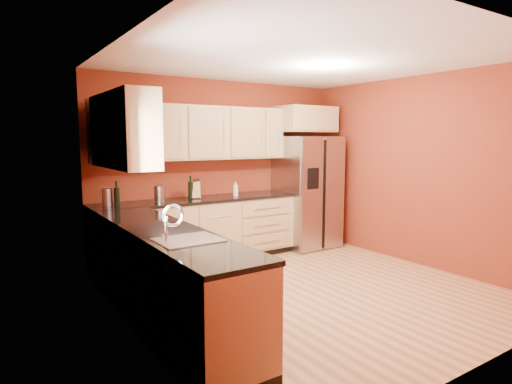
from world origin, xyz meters
TOP-DOWN VIEW (x-y plane):
  - floor at (0.00, 0.00)m, footprint 4.00×4.00m
  - ceiling at (0.00, 0.00)m, footprint 4.00×4.00m
  - wall_back at (0.00, 2.00)m, footprint 4.00×0.04m
  - wall_front at (0.00, -2.00)m, footprint 4.00×0.04m
  - wall_left at (-2.00, 0.00)m, footprint 0.04×4.00m
  - wall_right at (2.00, 0.00)m, footprint 0.04×4.00m
  - base_cabinets_back at (-0.55, 1.70)m, footprint 2.90×0.60m
  - base_cabinets_left at (-1.70, 0.00)m, footprint 0.60×2.80m
  - countertop_back at (-0.55, 1.69)m, footprint 2.90×0.62m
  - countertop_left at (-1.69, 0.00)m, footprint 0.62×2.80m
  - upper_cabinets_back at (-0.25, 1.83)m, footprint 2.30×0.33m
  - upper_cabinets_left at (-1.83, 0.72)m, footprint 0.33×1.35m
  - corner_upper_cabinet at (-1.67, 1.67)m, footprint 0.67×0.67m
  - over_fridge_cabinet at (1.35, 1.70)m, footprint 0.92×0.60m
  - refrigerator at (1.35, 1.62)m, footprint 0.90×0.75m
  - window at (-1.98, -0.50)m, footprint 0.03×0.90m
  - sink_faucet at (-1.69, -0.50)m, footprint 0.50×0.42m
  - canister_left at (-1.13, 1.64)m, footprint 0.17×0.17m
  - canister_right at (-1.76, 1.73)m, footprint 0.17×0.17m
  - wine_bottle_a at (-1.67, 1.66)m, footprint 0.08×0.08m
  - wine_bottle_b at (-0.64, 1.74)m, footprint 0.09×0.09m
  - knife_block at (-0.56, 1.74)m, footprint 0.14×0.13m
  - soap_dispenser at (0.02, 1.64)m, footprint 0.08×0.08m

SIDE VIEW (x-z plane):
  - floor at x=0.00m, z-range 0.00..0.00m
  - base_cabinets_back at x=-0.55m, z-range 0.00..0.88m
  - base_cabinets_left at x=-1.70m, z-range 0.00..0.88m
  - refrigerator at x=1.35m, z-range 0.00..1.78m
  - countertop_back at x=-0.55m, z-range 0.88..0.92m
  - countertop_left at x=-1.69m, z-range 0.88..0.92m
  - soap_dispenser at x=0.02m, z-range 0.92..1.12m
  - canister_left at x=-1.13m, z-range 0.92..1.13m
  - canister_right at x=-1.76m, z-range 0.92..1.13m
  - knife_block at x=-0.56m, z-range 0.92..1.14m
  - sink_faucet at x=-1.69m, z-range 0.92..1.22m
  - wine_bottle_a at x=-1.67m, z-range 0.92..1.23m
  - wine_bottle_b at x=-0.64m, z-range 0.92..1.24m
  - wall_back at x=0.00m, z-range 0.00..2.60m
  - wall_front at x=0.00m, z-range 0.00..2.60m
  - wall_left at x=-2.00m, z-range 0.00..2.60m
  - wall_right at x=2.00m, z-range 0.00..2.60m
  - window at x=-1.98m, z-range 1.05..2.05m
  - upper_cabinets_back at x=-0.25m, z-range 1.45..2.20m
  - upper_cabinets_left at x=-1.83m, z-range 1.45..2.20m
  - corner_upper_cabinet at x=-1.67m, z-range 1.45..2.20m
  - over_fridge_cabinet at x=1.35m, z-range 1.85..2.25m
  - ceiling at x=0.00m, z-range 2.60..2.60m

